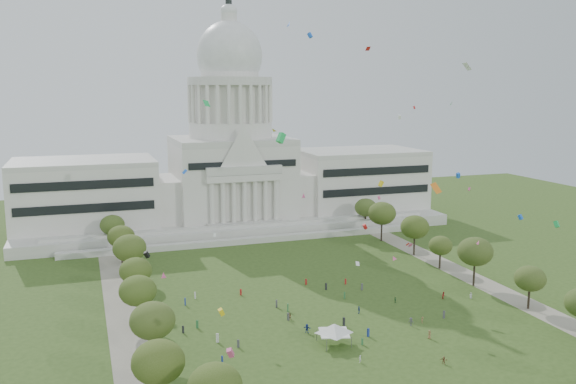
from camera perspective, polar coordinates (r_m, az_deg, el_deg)
The scene contains 31 objects.
ground at distance 140.17m, azimuth 6.10°, elevation -12.71°, with size 400.00×400.00×0.00m, color #334C1A.
capitol at distance 239.39m, azimuth -5.31°, elevation 2.22°, with size 160.00×64.50×91.30m.
path_left at distance 156.76m, azimuth -15.27°, elevation -10.53°, with size 8.00×160.00×0.04m, color gray.
path_right at distance 187.61m, azimuth 15.67°, elevation -7.17°, with size 8.00×160.00×0.04m, color gray.
row_tree_l_0 at distance 105.84m, azimuth -12.05°, elevation -15.30°, with size 8.85×8.85×12.59m.
row_tree_l_1 at distance 123.10m, azimuth -12.57°, elevation -11.66°, with size 8.86×8.86×12.59m.
row_tree_r_1 at distance 160.42m, azimuth 21.71°, elevation -7.54°, with size 7.58×7.58×10.78m.
row_tree_l_2 at distance 142.18m, azimuth -13.88°, elevation -8.96°, with size 8.42×8.42×11.97m.
row_tree_r_2 at distance 173.04m, azimuth 17.11°, elevation -5.35°, with size 9.55×9.55×13.58m.
row_tree_l_3 at distance 158.14m, azimuth -14.07°, elevation -7.17°, with size 8.12×8.12×11.55m.
row_tree_r_3 at distance 187.36m, azimuth 14.08°, elevation -4.88°, with size 7.01×7.01×9.98m.
row_tree_l_4 at distance 175.61m, azimuth -14.61°, elevation -5.10°, with size 9.29×9.29×13.21m.
row_tree_r_4 at distance 199.85m, azimuth 11.78°, elevation -3.23°, with size 9.19×9.19×13.06m.
row_tree_l_5 at distance 193.79m, azimuth -15.36°, elevation -4.05°, with size 8.33×8.33×11.85m.
row_tree_r_5 at distance 216.28m, azimuth 8.79°, elevation -1.99°, with size 9.82×9.82×13.96m.
row_tree_l_6 at distance 211.41m, azimuth -16.12°, elevation -2.99°, with size 8.19×8.19×11.64m.
row_tree_r_6 at distance 233.33m, azimuth 7.29°, elevation -1.45°, with size 8.42×8.42×11.97m.
event_tent at distance 131.21m, azimuth 4.34°, elevation -12.57°, with size 10.31×10.31×4.69m.
person_0 at distance 165.14m, azimuth 16.74°, elevation -9.27°, with size 0.77×0.50×1.58m, color silver.
person_2 at distance 162.91m, azimuth 14.36°, elevation -9.36°, with size 0.92×0.57×1.90m, color #B21E1E.
person_3 at distance 144.00m, azimuth 11.43°, elevation -11.81°, with size 1.26×0.65×1.96m, color #4C4C51.
person_4 at distance 149.56m, azimuth 6.65°, elevation -10.88°, with size 1.04×0.57×1.77m, color navy.
person_5 at distance 137.65m, azimuth 1.78°, elevation -12.63°, with size 1.87×0.74×2.02m, color navy.
person_6 at distance 138.03m, azimuth 13.09°, elevation -12.85°, with size 0.93×0.60×1.89m, color olive.
person_7 at distance 124.92m, azimuth 6.75°, elevation -15.24°, with size 0.55×0.40×1.51m, color silver.
person_8 at distance 144.98m, azimuth 0.16°, elevation -11.53°, with size 0.78×0.48×1.61m, color olive.
person_9 at distance 146.22m, azimuth 12.47°, elevation -11.61°, with size 0.95×0.49×1.48m, color olive.
person_10 at distance 157.83m, azimuth 10.01°, elevation -9.91°, with size 0.86×0.47×1.46m, color #33723F.
person_11 at distance 127.28m, azimuth 14.37°, elevation -14.99°, with size 1.44×0.57×1.55m, color olive.
distant_crowd at distance 147.25m, azimuth -0.70°, elevation -11.15°, with size 64.70×41.55×1.94m.
kite_swarm at distance 142.71m, azimuth 4.55°, elevation -0.72°, with size 88.27×101.23×64.76m.
Camera 1 is at (-55.33, -117.25, 53.29)m, focal length 38.00 mm.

